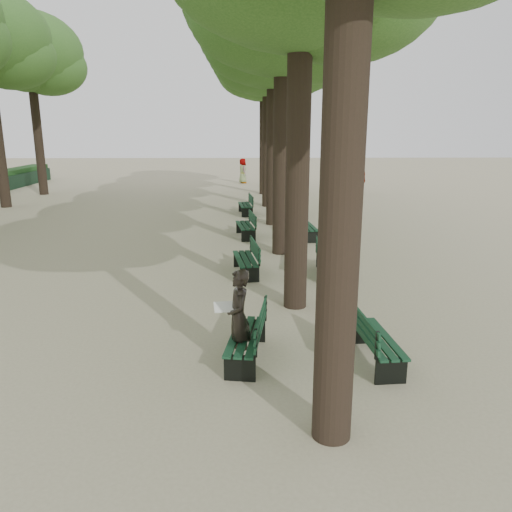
{
  "coord_description": "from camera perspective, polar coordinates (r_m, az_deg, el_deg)",
  "views": [
    {
      "loc": [
        0.37,
        -7.86,
        4.02
      ],
      "look_at": [
        0.6,
        3.0,
        1.2
      ],
      "focal_mm": 35.0,
      "sensor_mm": 36.0,
      "label": 1
    }
  ],
  "objects": [
    {
      "name": "ground",
      "position": [
        8.84,
        -3.56,
        -12.54
      ],
      "size": [
        120.0,
        120.0,
        0.0
      ],
      "primitive_type": "plane",
      "color": "tan",
      "rests_on": "ground"
    },
    {
      "name": "bench_right_3",
      "position": [
        23.55,
        4.33,
        5.35
      ],
      "size": [
        0.61,
        1.81,
        0.92
      ],
      "color": "black",
      "rests_on": "ground"
    },
    {
      "name": "pedestrian_b",
      "position": [
        33.48,
        3.01,
        8.95
      ],
      "size": [
        0.48,
        1.03,
        1.53
      ],
      "primitive_type": "imported",
      "rotation": [
        0.0,
        0.0,
        1.76
      ],
      "color": "#262628",
      "rests_on": "ground"
    },
    {
      "name": "bench_right_1",
      "position": [
        14.06,
        8.09,
        -1.05
      ],
      "size": [
        0.75,
        1.85,
        0.92
      ],
      "color": "black",
      "rests_on": "ground"
    },
    {
      "name": "tree_central_4",
      "position": [
        26.14,
        1.38,
        22.53
      ],
      "size": [
        6.0,
        6.0,
        9.95
      ],
      "color": "#33261C",
      "rests_on": "ground"
    },
    {
      "name": "bench_left_0",
      "position": [
        8.96,
        -1.14,
        -10.16
      ],
      "size": [
        0.81,
        1.86,
        0.92
      ],
      "color": "black",
      "rests_on": "ground"
    },
    {
      "name": "bench_right_0",
      "position": [
        9.12,
        13.49,
        -10.14
      ],
      "size": [
        0.7,
        1.84,
        0.92
      ],
      "color": "black",
      "rests_on": "ground"
    },
    {
      "name": "bench_left_1",
      "position": [
        13.97,
        -1.19,
        -1.01
      ],
      "size": [
        0.8,
        1.86,
        0.92
      ],
      "color": "black",
      "rests_on": "ground"
    },
    {
      "name": "pedestrian_c",
      "position": [
        31.51,
        12.02,
        8.53
      ],
      "size": [
        0.81,
        1.08,
        1.78
      ],
      "primitive_type": "imported",
      "rotation": [
        0.0,
        0.0,
        4.21
      ],
      "color": "#262628",
      "rests_on": "ground"
    },
    {
      "name": "man_with_map",
      "position": [
        8.61,
        -1.99,
        -7.06
      ],
      "size": [
        0.65,
        0.72,
        1.7
      ],
      "color": "black",
      "rests_on": "ground"
    },
    {
      "name": "tree_central_3",
      "position": [
        21.2,
        2.04,
        24.4
      ],
      "size": [
        6.0,
        6.0,
        9.95
      ],
      "color": "#33261C",
      "rests_on": "ground"
    },
    {
      "name": "tree_far_5",
      "position": [
        33.5,
        -24.5,
        20.4
      ],
      "size": [
        6.0,
        6.0,
        10.45
      ],
      "color": "#33261C",
      "rests_on": "ground"
    },
    {
      "name": "pedestrian_d",
      "position": [
        37.02,
        -1.53,
        9.7
      ],
      "size": [
        0.61,
        0.94,
        1.79
      ],
      "primitive_type": "imported",
      "rotation": [
        0.0,
        0.0,
        1.88
      ],
      "color": "#262628",
      "rests_on": "ground"
    },
    {
      "name": "bench_left_3",
      "position": [
        23.68,
        -1.22,
        5.44
      ],
      "size": [
        0.75,
        1.85,
        0.92
      ],
      "color": "black",
      "rests_on": "ground"
    },
    {
      "name": "bench_right_2",
      "position": [
        18.6,
        5.81,
        2.85
      ],
      "size": [
        0.71,
        1.84,
        0.92
      ],
      "color": "black",
      "rests_on": "ground"
    },
    {
      "name": "tree_central_5",
      "position": [
        31.09,
        0.94,
        21.25
      ],
      "size": [
        6.0,
        6.0,
        9.95
      ],
      "color": "#33261C",
      "rests_on": "ground"
    },
    {
      "name": "bench_left_2",
      "position": [
        18.7,
        -1.21,
        2.99
      ],
      "size": [
        0.81,
        1.86,
        0.92
      ],
      "color": "black",
      "rests_on": "ground"
    }
  ]
}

